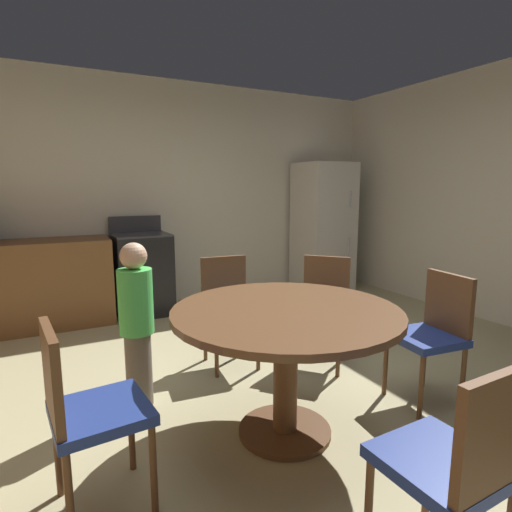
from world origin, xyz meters
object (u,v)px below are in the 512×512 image
object	(u,v)px
chair_west	(84,406)
dining_table	(286,334)
chair_south	(459,461)
chair_northeast	(323,303)
person_child	(137,321)
refrigerator	(323,228)
oven_range	(142,273)
chair_north	(228,303)
chair_east	(434,329)

from	to	relation	value
chair_west	dining_table	bearing A→B (deg)	0.00
chair_west	chair_south	bearing A→B (deg)	-46.70
chair_northeast	person_child	distance (m)	1.49
dining_table	chair_south	world-z (taller)	chair_south
chair_northeast	refrigerator	bearing A→B (deg)	-168.37
oven_range	person_child	xyz separation A→B (m)	(-0.47, -2.05, 0.11)
chair_north	chair_west	xyz separation A→B (m)	(-1.19, -1.18, 0.00)
chair_east	chair_west	world-z (taller)	same
chair_east	chair_northeast	bearing A→B (deg)	-65.71
chair_northeast	chair_north	xyz separation A→B (m)	(-0.69, 0.35, 0.00)
dining_table	person_child	bearing A→B (deg)	133.68
chair_east	chair_north	distance (m)	1.54
chair_south	person_child	xyz separation A→B (m)	(-0.72, 1.80, 0.08)
chair_north	chair_south	size ratio (longest dim) A/B	1.00
dining_table	chair_northeast	distance (m)	1.09
chair_south	refrigerator	bearing A→B (deg)	-32.26
dining_table	chair_west	size ratio (longest dim) A/B	1.49
refrigerator	oven_range	bearing A→B (deg)	178.76
chair_north	person_child	bearing A→B (deg)	-60.15
dining_table	chair_west	bearing A→B (deg)	-174.66
refrigerator	person_child	size ratio (longest dim) A/B	1.61
dining_table	chair_east	xyz separation A→B (m)	(1.08, -0.12, -0.11)
chair_northeast	chair_south	xyz separation A→B (m)	(-0.76, -1.81, 0.00)
person_child	refrigerator	bearing A→B (deg)	80.49
chair_west	chair_south	distance (m)	1.48
oven_range	chair_west	distance (m)	3.00
dining_table	person_child	world-z (taller)	person_child
refrigerator	dining_table	bearing A→B (deg)	-129.71
refrigerator	chair_east	bearing A→B (deg)	-112.64
chair_east	dining_table	bearing A→B (deg)	0.00
chair_east	chair_south	xyz separation A→B (m)	(-1.04, -0.96, 0.00)
chair_north	chair_south	world-z (taller)	same
refrigerator	chair_west	distance (m)	4.39
dining_table	chair_east	size ratio (longest dim) A/B	1.49
dining_table	chair_north	bearing A→B (deg)	84.24
refrigerator	chair_northeast	xyz separation A→B (m)	(-1.46, -1.99, -0.38)
oven_range	refrigerator	size ratio (longest dim) A/B	0.62
person_child	dining_table	bearing A→B (deg)	0.00
chair_south	person_child	size ratio (longest dim) A/B	0.80
refrigerator	chair_east	size ratio (longest dim) A/B	2.02
chair_west	chair_south	world-z (taller)	same
refrigerator	person_child	distance (m)	3.58
dining_table	chair_east	world-z (taller)	chair_east
refrigerator	chair_north	xyz separation A→B (m)	(-2.15, -1.65, -0.38)
refrigerator	person_child	bearing A→B (deg)	-145.83
person_child	oven_range	bearing A→B (deg)	123.49
refrigerator	chair_south	xyz separation A→B (m)	(-2.22, -3.80, -0.38)
refrigerator	chair_south	size ratio (longest dim) A/B	2.02
refrigerator	chair_northeast	size ratio (longest dim) A/B	2.02
chair_east	chair_south	world-z (taller)	same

